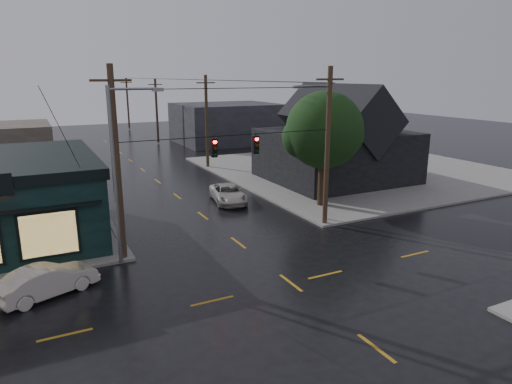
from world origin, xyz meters
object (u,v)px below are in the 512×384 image
sedan_cream (47,280)px  suv_silver (228,194)px  utility_pole_nw (125,259)px  utility_pole_ne (324,225)px  corner_tree (324,131)px

sedan_cream → suv_silver: bearing=-73.5°
utility_pole_nw → utility_pole_ne: same height
utility_pole_ne → suv_silver: size_ratio=2.06×
sedan_cream → suv_silver: (13.38, 10.63, -0.03)m
utility_pole_ne → sedan_cream: (-16.85, -2.66, 0.71)m
utility_pole_nw → suv_silver: size_ratio=2.06×
corner_tree → sedan_cream: 20.84m
corner_tree → utility_pole_ne: bearing=-122.2°
utility_pole_nw → suv_silver: 12.44m
corner_tree → utility_pole_ne: size_ratio=0.83×
sedan_cream → suv_silver: 17.09m
corner_tree → utility_pole_ne: 7.20m
corner_tree → sedan_cream: corner_tree is taller
utility_pole_nw → suv_silver: (9.53, 7.97, 0.68)m
sedan_cream → suv_silver: size_ratio=0.87×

